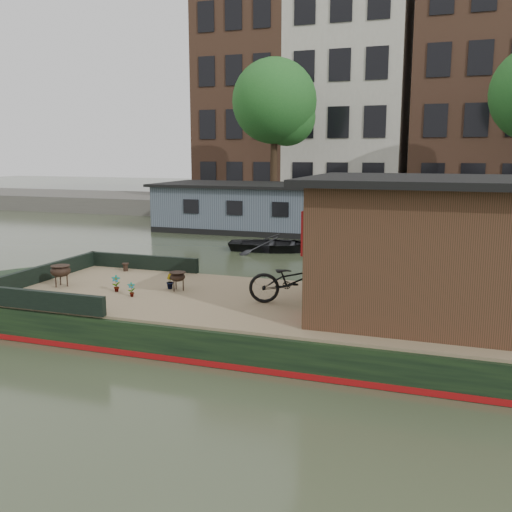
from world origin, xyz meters
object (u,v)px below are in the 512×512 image
(bicycle, at_px, (294,280))
(potted_plant_a, at_px, (116,283))
(cabin, at_px, (422,246))
(dinghy, at_px, (277,241))
(brazier_rear, at_px, (178,281))
(brazier_front, at_px, (61,276))

(bicycle, distance_m, potted_plant_a, 3.73)
(cabin, xyz_separation_m, dinghy, (-5.47, 9.20, -1.52))
(cabin, distance_m, brazier_rear, 4.96)
(brazier_front, bearing_deg, dinghy, 78.58)
(potted_plant_a, bearing_deg, bicycle, 4.91)
(brazier_front, xyz_separation_m, dinghy, (1.91, 9.47, -0.52))
(brazier_front, distance_m, brazier_rear, 2.58)
(potted_plant_a, bearing_deg, cabin, 2.83)
(bicycle, relative_size, potted_plant_a, 4.95)
(bicycle, xyz_separation_m, dinghy, (-3.18, 9.18, -0.74))
(potted_plant_a, height_order, brazier_front, brazier_front)
(dinghy, bearing_deg, bicycle, -173.45)
(bicycle, height_order, brazier_rear, bicycle)
(brazier_front, height_order, brazier_rear, brazier_front)
(cabin, distance_m, potted_plant_a, 6.10)
(cabin, xyz_separation_m, potted_plant_a, (-6.00, -0.30, -1.06))
(cabin, relative_size, bicycle, 2.34)
(cabin, xyz_separation_m, brazier_rear, (-4.85, 0.21, -1.03))
(cabin, height_order, dinghy, cabin)
(potted_plant_a, relative_size, brazier_front, 0.75)
(potted_plant_a, xyz_separation_m, brazier_front, (-1.38, 0.03, 0.06))
(brazier_rear, distance_m, dinghy, 9.02)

